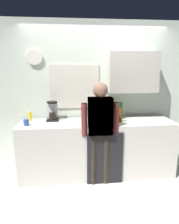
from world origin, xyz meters
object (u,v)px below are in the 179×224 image
(bottle_olive_oil, at_px, (99,112))
(storage_canister, at_px, (111,118))
(coffee_maker, at_px, (52,112))
(bottle_clear_soda, at_px, (120,110))
(cup_blue_mug, at_px, (26,122))
(dish_soap, at_px, (30,116))
(person_guest, at_px, (100,126))
(bottle_red_vinegar, at_px, (93,115))
(person_at_sink, at_px, (100,126))
(bottle_amber_beer, at_px, (121,115))
(bottle_green_wine, at_px, (119,111))

(bottle_olive_oil, relative_size, storage_canister, 1.47)
(coffee_maker, distance_m, bottle_clear_soda, 1.18)
(cup_blue_mug, bearing_deg, bottle_olive_oil, 12.53)
(dish_soap, distance_m, person_guest, 1.22)
(coffee_maker, xyz_separation_m, bottle_red_vinegar, (0.67, -0.15, -0.04))
(bottle_red_vinegar, distance_m, bottle_clear_soda, 0.54)
(dish_soap, bearing_deg, bottle_red_vinegar, -8.16)
(coffee_maker, relative_size, person_at_sink, 0.21)
(bottle_amber_beer, bearing_deg, bottle_clear_soda, 77.72)
(storage_canister, bearing_deg, coffee_maker, 163.60)
(bottle_red_vinegar, bearing_deg, person_guest, -77.88)
(bottle_green_wine, distance_m, dish_soap, 1.50)
(person_guest, bearing_deg, person_at_sink, -0.00)
(bottle_red_vinegar, distance_m, person_guest, 0.36)
(bottle_clear_soda, bearing_deg, bottle_amber_beer, -102.28)
(cup_blue_mug, distance_m, person_at_sink, 1.15)
(bottle_olive_oil, height_order, person_at_sink, person_at_sink)
(coffee_maker, relative_size, storage_canister, 1.94)
(bottle_red_vinegar, height_order, bottle_clear_soda, bottle_clear_soda)
(bottle_amber_beer, distance_m, storage_canister, 0.18)
(person_at_sink, bearing_deg, cup_blue_mug, 178.32)
(bottle_green_wine, bearing_deg, bottle_clear_soda, 65.86)
(bottle_red_vinegar, height_order, bottle_amber_beer, bottle_amber_beer)
(storage_canister, bearing_deg, person_guest, -133.99)
(bottle_amber_beer, distance_m, dish_soap, 1.51)
(bottle_olive_oil, bearing_deg, bottle_clear_soda, 8.98)
(person_at_sink, xyz_separation_m, person_guest, (0.00, 0.00, 0.00))
(bottle_amber_beer, bearing_deg, dish_soap, 170.69)
(bottle_red_vinegar, bearing_deg, cup_blue_mug, -172.26)
(storage_canister, height_order, person_guest, person_guest)
(storage_canister, distance_m, person_at_sink, 0.31)
(bottle_olive_oil, xyz_separation_m, bottle_amber_beer, (0.32, -0.21, -0.01))
(person_guest, bearing_deg, bottle_clear_soda, -117.29)
(bottle_olive_oil, bearing_deg, bottle_red_vinegar, -137.09)
(bottle_green_wine, bearing_deg, storage_canister, -133.37)
(bottle_green_wine, relative_size, dish_soap, 1.67)
(dish_soap, bearing_deg, bottle_green_wine, -3.77)
(bottle_amber_beer, distance_m, bottle_clear_soda, 0.28)
(person_at_sink, bearing_deg, storage_canister, 54.49)
(cup_blue_mug, xyz_separation_m, person_guest, (1.13, -0.20, -0.03))
(bottle_amber_beer, xyz_separation_m, cup_blue_mug, (-1.50, -0.05, -0.07))
(bottle_amber_beer, bearing_deg, person_at_sink, -146.43)
(bottle_amber_beer, bearing_deg, coffee_maker, 167.68)
(bottle_red_vinegar, xyz_separation_m, cup_blue_mug, (-1.05, -0.14, -0.06))
(bottle_green_wine, height_order, person_guest, person_guest)
(bottle_amber_beer, distance_m, person_guest, 0.46)
(storage_canister, distance_m, person_guest, 0.31)
(bottle_green_wine, bearing_deg, bottle_amber_beer, -90.83)
(coffee_maker, distance_m, bottle_red_vinegar, 0.68)
(dish_soap, bearing_deg, bottle_olive_oil, -1.46)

